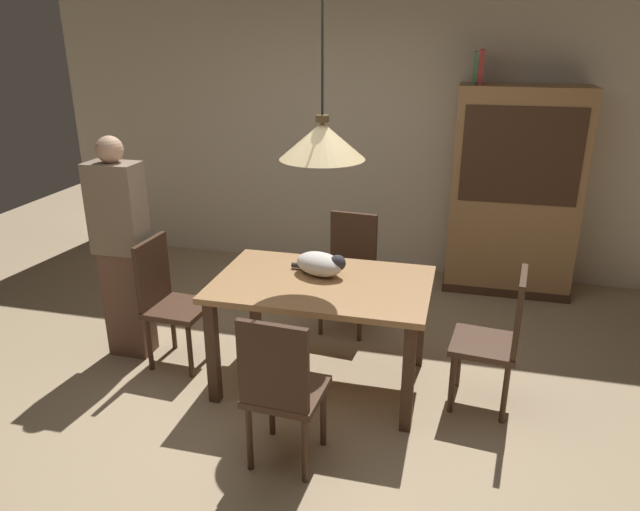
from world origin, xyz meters
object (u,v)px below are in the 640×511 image
chair_right_side (498,335)px  book_red_tall (481,67)px  chair_near_front (281,386)px  book_green_slim (475,68)px  cat_sleeping (321,264)px  pendant_lamp (322,140)px  chair_far_back (349,267)px  dining_table (322,296)px  hutch_bookcase (514,197)px  person_standing (122,250)px  chair_left_side (168,297)px

chair_right_side → book_red_tall: size_ratio=3.32×
chair_near_front → book_green_slim: bearing=73.4°
cat_sleeping → book_green_slim: 2.35m
chair_near_front → pendant_lamp: bearing=89.7°
chair_far_back → pendant_lamp: 1.45m
dining_table → chair_near_front: (-0.00, -0.88, -0.14)m
hutch_bookcase → person_standing: bearing=-145.4°
cat_sleeping → book_red_tall: bearing=63.4°
chair_left_side → chair_far_back: bearing=37.6°
chair_near_front → dining_table: bearing=89.7°
person_standing → book_red_tall: bearing=38.8°
pendant_lamp → book_green_slim: (0.84, 1.96, 0.32)m
book_green_slim → book_red_tall: (0.05, 0.00, 0.01)m
person_standing → chair_far_back: bearing=29.0°
dining_table → person_standing: size_ratio=0.86×
chair_right_side → book_red_tall: book_red_tall is taller
chair_far_back → chair_near_front: bearing=-90.4°
book_red_tall → person_standing: size_ratio=0.17×
pendant_lamp → hutch_bookcase: pendant_lamp is taller
dining_table → chair_left_side: (-1.13, 0.00, -0.14)m
dining_table → chair_far_back: (0.01, 0.88, -0.14)m
pendant_lamp → book_green_slim: 2.15m
dining_table → chair_near_front: chair_near_front is taller
chair_right_side → book_green_slim: size_ratio=3.58×
chair_right_side → cat_sleeping: size_ratio=2.28×
chair_right_side → person_standing: size_ratio=0.57×
book_green_slim → dining_table: bearing=-113.3°
chair_left_side → person_standing: person_standing is taller
pendant_lamp → chair_far_back: bearing=89.5°
dining_table → person_standing: person_standing is taller
chair_near_front → cat_sleeping: 1.04m
chair_far_back → person_standing: size_ratio=0.57×
chair_near_front → book_green_slim: 3.30m
hutch_bookcase → book_red_tall: 1.17m
chair_far_back → book_green_slim: book_green_slim is taller
chair_left_side → chair_near_front: bearing=-38.1°
chair_right_side → pendant_lamp: bearing=179.6°
chair_right_side → book_green_slim: bearing=98.3°
chair_left_side → cat_sleeping: chair_left_side is taller
cat_sleeping → dining_table: bearing=-72.4°
chair_right_side → chair_near_front: bearing=-142.5°
dining_table → chair_near_front: bearing=-90.3°
chair_right_side → pendant_lamp: 1.61m
dining_table → pendant_lamp: (0.00, 0.00, 1.01)m
dining_table → pendant_lamp: size_ratio=1.08×
dining_table → chair_far_back: chair_far_back is taller
chair_left_side → hutch_bookcase: size_ratio=0.50×
chair_far_back → chair_right_side: size_ratio=1.00×
chair_far_back → pendant_lamp: (-0.01, -0.88, 1.15)m
chair_left_side → chair_right_side: 2.26m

